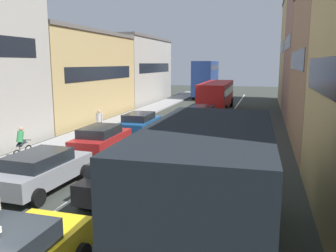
{
  "coord_description": "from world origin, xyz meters",
  "views": [
    {
      "loc": [
        4.75,
        -4.96,
        4.79
      ],
      "look_at": [
        0.0,
        12.0,
        1.6
      ],
      "focal_mm": 37.15,
      "sensor_mm": 36.0,
      "label": 1
    }
  ],
  "objects_px": {
    "sedan_left_lane_fourth": "(140,123)",
    "bus_mid_queue_primary": "(217,94)",
    "hatchback_centre_lane_third": "(160,144)",
    "sedan_centre_lane_fifth": "(203,114)",
    "pedestrian_mid_sidewalk": "(99,120)",
    "removalist_box_truck": "(213,188)",
    "sedan_centre_lane_second": "(125,175)",
    "coupe_centre_lane_fourth": "(186,127)",
    "sedan_left_lane_third": "(101,139)",
    "wagon_left_lane_second": "(42,170)",
    "bus_far_queue_secondary": "(206,77)",
    "cyclist_on_sidewalk": "(21,144)",
    "sedan_right_lane_behind_truck": "(227,159)"
  },
  "relations": [
    {
      "from": "sedan_centre_lane_second",
      "to": "coupe_centre_lane_fourth",
      "type": "relative_size",
      "value": 1.0
    },
    {
      "from": "sedan_left_lane_fourth",
      "to": "sedan_right_lane_behind_truck",
      "type": "height_order",
      "value": "same"
    },
    {
      "from": "coupe_centre_lane_fourth",
      "to": "hatchback_centre_lane_third",
      "type": "bearing_deg",
      "value": 174.45
    },
    {
      "from": "removalist_box_truck",
      "to": "sedan_left_lane_third",
      "type": "height_order",
      "value": "removalist_box_truck"
    },
    {
      "from": "removalist_box_truck",
      "to": "sedan_centre_lane_fifth",
      "type": "xyz_separation_m",
      "value": [
        -3.62,
        19.42,
        -1.18
      ]
    },
    {
      "from": "wagon_left_lane_second",
      "to": "coupe_centre_lane_fourth",
      "type": "height_order",
      "value": "same"
    },
    {
      "from": "removalist_box_truck",
      "to": "sedan_centre_lane_second",
      "type": "xyz_separation_m",
      "value": [
        -3.69,
        3.63,
        -1.18
      ]
    },
    {
      "from": "sedan_right_lane_behind_truck",
      "to": "pedestrian_mid_sidewalk",
      "type": "distance_m",
      "value": 11.77
    },
    {
      "from": "sedan_left_lane_third",
      "to": "cyclist_on_sidewalk",
      "type": "xyz_separation_m",
      "value": [
        -3.13,
        -2.42,
        0.05
      ]
    },
    {
      "from": "wagon_left_lane_second",
      "to": "pedestrian_mid_sidewalk",
      "type": "relative_size",
      "value": 2.64
    },
    {
      "from": "removalist_box_truck",
      "to": "sedan_centre_lane_fifth",
      "type": "relative_size",
      "value": 1.78
    },
    {
      "from": "coupe_centre_lane_fourth",
      "to": "sedan_left_lane_fourth",
      "type": "relative_size",
      "value": 1.02
    },
    {
      "from": "sedan_left_lane_third",
      "to": "sedan_centre_lane_fifth",
      "type": "bearing_deg",
      "value": -20.43
    },
    {
      "from": "sedan_left_lane_third",
      "to": "pedestrian_mid_sidewalk",
      "type": "xyz_separation_m",
      "value": [
        -2.52,
        4.81,
        0.15
      ]
    },
    {
      "from": "bus_far_queue_secondary",
      "to": "sedan_centre_lane_second",
      "type": "bearing_deg",
      "value": -177.04
    },
    {
      "from": "pedestrian_mid_sidewalk",
      "to": "sedan_centre_lane_fifth",
      "type": "bearing_deg",
      "value": 138.87
    },
    {
      "from": "coupe_centre_lane_fourth",
      "to": "sedan_centre_lane_fifth",
      "type": "bearing_deg",
      "value": -4.33
    },
    {
      "from": "sedan_left_lane_fourth",
      "to": "sedan_centre_lane_fifth",
      "type": "distance_m",
      "value": 6.23
    },
    {
      "from": "hatchback_centre_lane_third",
      "to": "coupe_centre_lane_fourth",
      "type": "xyz_separation_m",
      "value": [
        0.19,
        4.91,
        0.0
      ]
    },
    {
      "from": "cyclist_on_sidewalk",
      "to": "sedan_centre_lane_second",
      "type": "bearing_deg",
      "value": -120.15
    },
    {
      "from": "removalist_box_truck",
      "to": "bus_mid_queue_primary",
      "type": "relative_size",
      "value": 0.74
    },
    {
      "from": "sedan_centre_lane_second",
      "to": "cyclist_on_sidewalk",
      "type": "relative_size",
      "value": 2.54
    },
    {
      "from": "bus_far_queue_secondary",
      "to": "pedestrian_mid_sidewalk",
      "type": "height_order",
      "value": "bus_far_queue_secondary"
    },
    {
      "from": "sedan_centre_lane_second",
      "to": "sedan_left_lane_fourth",
      "type": "distance_m",
      "value": 11.11
    },
    {
      "from": "bus_mid_queue_primary",
      "to": "bus_far_queue_secondary",
      "type": "bearing_deg",
      "value": 13.12
    },
    {
      "from": "sedan_centre_lane_second",
      "to": "wagon_left_lane_second",
      "type": "relative_size",
      "value": 1.0
    },
    {
      "from": "sedan_centre_lane_second",
      "to": "sedan_left_lane_fourth",
      "type": "height_order",
      "value": "same"
    },
    {
      "from": "sedan_left_lane_fourth",
      "to": "bus_mid_queue_primary",
      "type": "bearing_deg",
      "value": -14.58
    },
    {
      "from": "sedan_left_lane_third",
      "to": "sedan_right_lane_behind_truck",
      "type": "height_order",
      "value": "same"
    },
    {
      "from": "hatchback_centre_lane_third",
      "to": "sedan_centre_lane_fifth",
      "type": "xyz_separation_m",
      "value": [
        0.28,
        10.74,
        0.0
      ]
    },
    {
      "from": "sedan_centre_lane_second",
      "to": "coupe_centre_lane_fourth",
      "type": "bearing_deg",
      "value": 3.1
    },
    {
      "from": "sedan_centre_lane_second",
      "to": "removalist_box_truck",
      "type": "bearing_deg",
      "value": -131.57
    },
    {
      "from": "removalist_box_truck",
      "to": "wagon_left_lane_second",
      "type": "bearing_deg",
      "value": 62.84
    },
    {
      "from": "sedan_left_lane_third",
      "to": "sedan_right_lane_behind_truck",
      "type": "bearing_deg",
      "value": -108.9
    },
    {
      "from": "sedan_left_lane_fourth",
      "to": "cyclist_on_sidewalk",
      "type": "height_order",
      "value": "cyclist_on_sidewalk"
    },
    {
      "from": "hatchback_centre_lane_third",
      "to": "coupe_centre_lane_fourth",
      "type": "height_order",
      "value": "same"
    },
    {
      "from": "removalist_box_truck",
      "to": "sedan_centre_lane_fifth",
      "type": "bearing_deg",
      "value": 9.2
    },
    {
      "from": "sedan_right_lane_behind_truck",
      "to": "bus_far_queue_secondary",
      "type": "relative_size",
      "value": 0.41
    },
    {
      "from": "removalist_box_truck",
      "to": "cyclist_on_sidewalk",
      "type": "height_order",
      "value": "removalist_box_truck"
    },
    {
      "from": "cyclist_on_sidewalk",
      "to": "pedestrian_mid_sidewalk",
      "type": "height_order",
      "value": "cyclist_on_sidewalk"
    },
    {
      "from": "removalist_box_truck",
      "to": "bus_far_queue_secondary",
      "type": "bearing_deg",
      "value": 8.38
    },
    {
      "from": "sedan_left_lane_fourth",
      "to": "pedestrian_mid_sidewalk",
      "type": "distance_m",
      "value": 2.81
    },
    {
      "from": "wagon_left_lane_second",
      "to": "sedan_left_lane_third",
      "type": "height_order",
      "value": "same"
    },
    {
      "from": "sedan_right_lane_behind_truck",
      "to": "bus_mid_queue_primary",
      "type": "height_order",
      "value": "bus_mid_queue_primary"
    },
    {
      "from": "hatchback_centre_lane_third",
      "to": "sedan_left_lane_fourth",
      "type": "distance_m",
      "value": 6.37
    },
    {
      "from": "wagon_left_lane_second",
      "to": "pedestrian_mid_sidewalk",
      "type": "bearing_deg",
      "value": 17.81
    },
    {
      "from": "bus_far_queue_secondary",
      "to": "coupe_centre_lane_fourth",
      "type": "bearing_deg",
      "value": -175.25
    },
    {
      "from": "wagon_left_lane_second",
      "to": "coupe_centre_lane_fourth",
      "type": "relative_size",
      "value": 1.0
    },
    {
      "from": "cyclist_on_sidewalk",
      "to": "sedan_centre_lane_fifth",
      "type": "bearing_deg",
      "value": -34.47
    },
    {
      "from": "removalist_box_truck",
      "to": "sedan_left_lane_fourth",
      "type": "bearing_deg",
      "value": 25.01
    }
  ]
}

